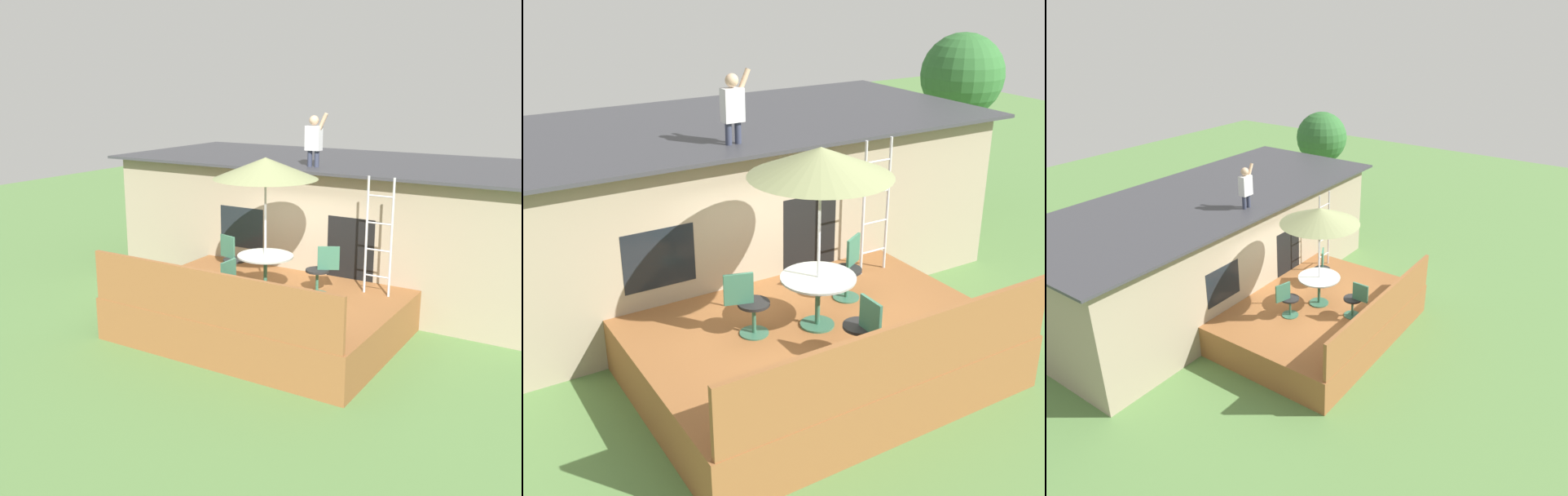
% 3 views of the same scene
% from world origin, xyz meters
% --- Properties ---
extents(ground_plane, '(40.00, 40.00, 0.00)m').
position_xyz_m(ground_plane, '(0.00, 0.00, 0.00)').
color(ground_plane, '#567F42').
extents(house, '(10.50, 4.50, 2.93)m').
position_xyz_m(house, '(0.00, 3.60, 1.47)').
color(house, gray).
rests_on(house, ground).
extents(deck, '(4.97, 3.84, 0.80)m').
position_xyz_m(deck, '(0.00, 0.00, 0.40)').
color(deck, brown).
rests_on(deck, ground).
extents(deck_railing, '(4.87, 0.08, 0.90)m').
position_xyz_m(deck_railing, '(0.00, -1.87, 1.25)').
color(deck_railing, brown).
rests_on(deck_railing, deck).
extents(patio_table, '(1.04, 1.04, 0.74)m').
position_xyz_m(patio_table, '(0.04, -0.08, 1.39)').
color(patio_table, '#33664C').
rests_on(patio_table, deck).
extents(patio_umbrella, '(1.90, 1.90, 2.54)m').
position_xyz_m(patio_umbrella, '(0.04, -0.08, 3.15)').
color(patio_umbrella, silver).
rests_on(patio_umbrella, deck).
extents(step_ladder, '(0.52, 0.04, 2.20)m').
position_xyz_m(step_ladder, '(1.82, 0.96, 1.90)').
color(step_ladder, silver).
rests_on(step_ladder, deck).
extents(person_figure, '(0.47, 0.20, 1.11)m').
position_xyz_m(person_figure, '(-0.09, 2.07, 3.54)').
color(person_figure, '#33384C').
rests_on(person_figure, house).
extents(patio_chair_left, '(0.61, 0.44, 0.92)m').
position_xyz_m(patio_chair_left, '(-0.90, 0.20, 1.26)').
color(patio_chair_left, '#33664C').
rests_on(patio_chair_left, deck).
extents(patio_chair_right, '(0.58, 0.44, 0.92)m').
position_xyz_m(patio_chair_right, '(0.94, 0.43, 1.26)').
color(patio_chair_right, '#33664C').
rests_on(patio_chair_right, deck).
extents(patio_chair_near, '(0.44, 0.62, 0.92)m').
position_xyz_m(patio_chair_near, '(0.02, -1.13, 1.26)').
color(patio_chair_near, '#33664C').
rests_on(patio_chair_near, deck).
extents(backyard_tree, '(1.93, 1.93, 4.01)m').
position_xyz_m(backyard_tree, '(7.19, 4.62, 3.00)').
color(backyard_tree, brown).
rests_on(backyard_tree, ground).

